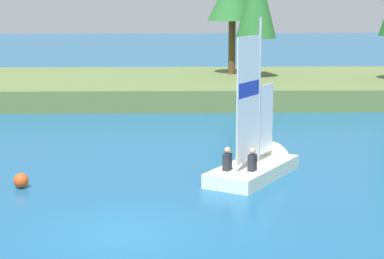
{
  "coord_description": "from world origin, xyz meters",
  "views": [
    {
      "loc": [
        1.32,
        -16.34,
        5.73
      ],
      "look_at": [
        1.92,
        7.45,
        1.2
      ],
      "focal_mm": 64.53,
      "sensor_mm": 36.0,
      "label": 1
    }
  ],
  "objects": [
    {
      "name": "ground_plane",
      "position": [
        0.0,
        0.0,
        0.0
      ],
      "size": [
        200.0,
        200.0,
        0.0
      ],
      "primitive_type": "plane",
      "color": "#195684"
    },
    {
      "name": "shore_bank",
      "position": [
        0.0,
        24.42,
        0.57
      ],
      "size": [
        80.0,
        12.52,
        1.14
      ],
      "primitive_type": "cube",
      "color": "#5B703D",
      "rests_on": "ground"
    },
    {
      "name": "sailboat",
      "position": [
        4.24,
        5.96,
        0.37
      ],
      "size": [
        3.64,
        4.61,
        5.64
      ],
      "rotation": [
        0.0,
        0.0,
        1.02
      ],
      "color": "silver",
      "rests_on": "ground"
    },
    {
      "name": "channel_buoy",
      "position": [
        -3.42,
        4.29,
        0.23
      ],
      "size": [
        0.46,
        0.46,
        0.46
      ],
      "primitive_type": "sphere",
      "color": "#E54C19",
      "rests_on": "ground"
    }
  ]
}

